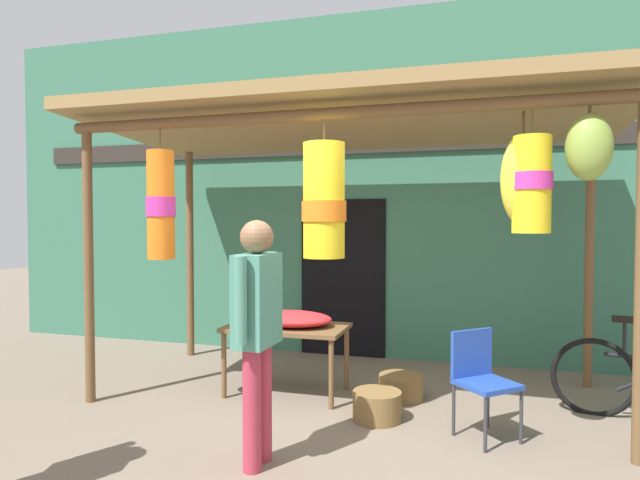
{
  "coord_description": "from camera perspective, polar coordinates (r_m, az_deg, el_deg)",
  "views": [
    {
      "loc": [
        1.18,
        -4.24,
        1.73
      ],
      "look_at": [
        -0.35,
        0.93,
        1.53
      ],
      "focal_mm": 30.21,
      "sensor_mm": 36.0,
      "label": 1
    }
  ],
  "objects": [
    {
      "name": "ground_plane",
      "position": [
        4.73,
        0.86,
        -19.37
      ],
      "size": [
        30.0,
        30.0,
        0.0
      ],
      "primitive_type": "plane",
      "color": "#756656"
    },
    {
      "name": "shop_facade",
      "position": [
        6.9,
        6.59,
        5.7
      ],
      "size": [
        10.98,
        0.29,
        4.34
      ],
      "color": "#387056",
      "rests_on": "ground_plane"
    },
    {
      "name": "market_stall_canopy",
      "position": [
        5.19,
        3.75,
        10.81
      ],
      "size": [
        5.14,
        2.36,
        2.85
      ],
      "color": "brown",
      "rests_on": "ground_plane"
    },
    {
      "name": "display_table",
      "position": [
        5.44,
        -3.55,
        -9.82
      ],
      "size": [
        1.18,
        0.69,
        0.68
      ],
      "color": "brown",
      "rests_on": "ground_plane"
    },
    {
      "name": "flower_heap_on_table",
      "position": [
        5.38,
        -2.91,
        -8.31
      ],
      "size": [
        0.82,
        0.57,
        0.14
      ],
      "color": "red",
      "rests_on": "display_table"
    },
    {
      "name": "folding_chair",
      "position": [
        4.6,
        16.62,
        -13.44
      ],
      "size": [
        0.57,
        0.57,
        0.84
      ],
      "color": "#2347A8",
      "rests_on": "ground_plane"
    },
    {
      "name": "wicker_basket_by_table",
      "position": [
        4.9,
        6.07,
        -17.04
      ],
      "size": [
        0.42,
        0.42,
        0.25
      ],
      "primitive_type": "cylinder",
      "color": "brown",
      "rests_on": "ground_plane"
    },
    {
      "name": "wicker_basket_spare",
      "position": [
        5.46,
        8.58,
        -15.12
      ],
      "size": [
        0.43,
        0.43,
        0.23
      ],
      "primitive_type": "cylinder",
      "color": "brown",
      "rests_on": "ground_plane"
    },
    {
      "name": "customer_foreground",
      "position": [
        3.82,
        -6.67,
        -8.48
      ],
      "size": [
        0.24,
        0.59,
        1.73
      ],
      "color": "#B23347",
      "rests_on": "ground_plane"
    }
  ]
}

